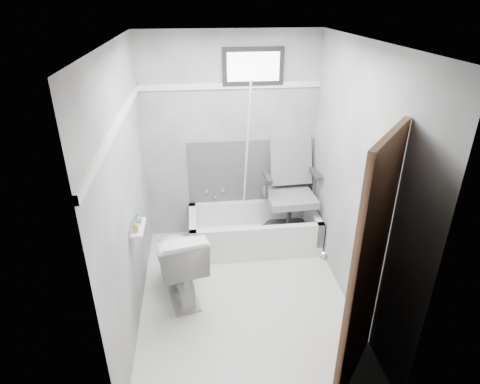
{
  "coord_description": "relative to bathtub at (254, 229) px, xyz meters",
  "views": [
    {
      "loc": [
        -0.4,
        -3.09,
        2.71
      ],
      "look_at": [
        0.0,
        0.35,
        1.0
      ],
      "focal_mm": 30.0,
      "sensor_mm": 36.0,
      "label": 1
    }
  ],
  "objects": [
    {
      "name": "floor",
      "position": [
        -0.23,
        -0.93,
        -0.21
      ],
      "size": [
        2.6,
        2.6,
        0.0
      ],
      "primitive_type": "plane",
      "color": "white",
      "rests_on": "ground"
    },
    {
      "name": "ceiling",
      "position": [
        -0.23,
        -0.93,
        2.19
      ],
      "size": [
        2.6,
        2.6,
        0.0
      ],
      "primitive_type": "plane",
      "rotation": [
        3.14,
        0.0,
        0.0
      ],
      "color": "silver",
      "rests_on": "floor"
    },
    {
      "name": "wall_back",
      "position": [
        -0.23,
        0.37,
        0.99
      ],
      "size": [
        2.0,
        0.02,
        2.4
      ],
      "primitive_type": "cube",
      "color": "slate",
      "rests_on": "floor"
    },
    {
      "name": "wall_front",
      "position": [
        -0.23,
        -2.23,
        0.99
      ],
      "size": [
        2.0,
        0.02,
        2.4
      ],
      "primitive_type": "cube",
      "color": "slate",
      "rests_on": "floor"
    },
    {
      "name": "wall_left",
      "position": [
        -1.23,
        -0.93,
        0.99
      ],
      "size": [
        0.02,
        2.6,
        2.4
      ],
      "primitive_type": "cube",
      "color": "slate",
      "rests_on": "floor"
    },
    {
      "name": "wall_right",
      "position": [
        0.77,
        -0.93,
        0.99
      ],
      "size": [
        0.02,
        2.6,
        2.4
      ],
      "primitive_type": "cube",
      "color": "slate",
      "rests_on": "floor"
    },
    {
      "name": "bathtub",
      "position": [
        0.0,
        0.0,
        0.0
      ],
      "size": [
        1.5,
        0.7,
        0.42
      ],
      "primitive_type": null,
      "color": "white",
      "rests_on": "floor"
    },
    {
      "name": "office_chair",
      "position": [
        0.43,
        0.03,
        0.47
      ],
      "size": [
        0.67,
        0.67,
        1.11
      ],
      "primitive_type": null,
      "rotation": [
        0.0,
        0.0,
        0.04
      ],
      "color": "slate",
      "rests_on": "bathtub"
    },
    {
      "name": "toilet",
      "position": [
        -0.85,
        -0.79,
        0.19
      ],
      "size": [
        0.62,
        0.89,
        0.79
      ],
      "primitive_type": "imported",
      "rotation": [
        0.0,
        0.0,
        3.37
      ],
      "color": "silver",
      "rests_on": "floor"
    },
    {
      "name": "door",
      "position": [
        0.75,
        -2.21,
        0.79
      ],
      "size": [
        0.78,
        0.78,
        2.0
      ],
      "primitive_type": null,
      "color": "brown",
      "rests_on": "floor"
    },
    {
      "name": "window",
      "position": [
        0.02,
        0.36,
        1.81
      ],
      "size": [
        0.66,
        0.04,
        0.4
      ],
      "primitive_type": null,
      "color": "black",
      "rests_on": "wall_back"
    },
    {
      "name": "backerboard",
      "position": [
        0.02,
        0.36,
        0.59
      ],
      "size": [
        1.5,
        0.02,
        0.78
      ],
      "primitive_type": "cube",
      "color": "#4C4C4F",
      "rests_on": "wall_back"
    },
    {
      "name": "trim_back",
      "position": [
        -0.23,
        0.36,
        1.61
      ],
      "size": [
        2.0,
        0.02,
        0.06
      ],
      "primitive_type": "cube",
      "color": "white",
      "rests_on": "wall_back"
    },
    {
      "name": "trim_left",
      "position": [
        -1.22,
        -0.93,
        1.61
      ],
      "size": [
        0.02,
        2.6,
        0.06
      ],
      "primitive_type": "cube",
      "color": "white",
      "rests_on": "wall_left"
    },
    {
      "name": "pole",
      "position": [
        -0.07,
        0.13,
        0.84
      ],
      "size": [
        0.02,
        0.6,
        1.87
      ],
      "primitive_type": "cylinder",
      "rotation": [
        0.3,
        0.0,
        0.0
      ],
      "color": "white",
      "rests_on": "bathtub"
    },
    {
      "name": "shelf",
      "position": [
        -1.16,
        -0.97,
        0.69
      ],
      "size": [
        0.1,
        0.32,
        0.02
      ],
      "primitive_type": "cube",
      "color": "silver",
      "rests_on": "wall_left"
    },
    {
      "name": "soap_bottle_a",
      "position": [
        -1.17,
        -1.05,
        0.76
      ],
      "size": [
        0.05,
        0.05,
        0.1
      ],
      "primitive_type": "imported",
      "rotation": [
        0.0,
        0.0,
        -0.06
      ],
      "color": "#A39451",
      "rests_on": "shelf"
    },
    {
      "name": "soap_bottle_b",
      "position": [
        -1.17,
        -0.91,
        0.75
      ],
      "size": [
        0.1,
        0.1,
        0.1
      ],
      "primitive_type": "imported",
      "rotation": [
        0.0,
        0.0,
        0.54
      ],
      "color": "slate",
      "rests_on": "shelf"
    },
    {
      "name": "faucet",
      "position": [
        -0.43,
        0.34,
        0.34
      ],
      "size": [
        0.26,
        0.1,
        0.16
      ],
      "primitive_type": null,
      "color": "silver",
      "rests_on": "wall_back"
    }
  ]
}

